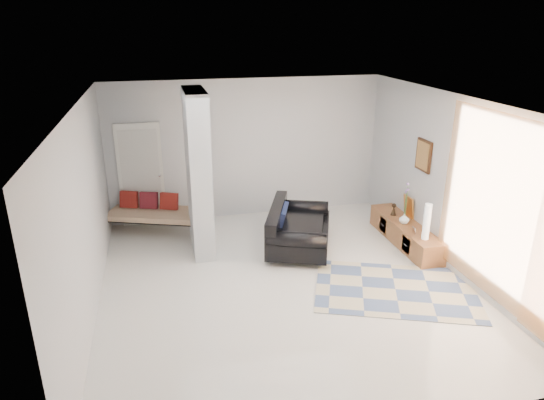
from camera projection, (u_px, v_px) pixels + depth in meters
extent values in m
plane|color=white|center=(284.00, 284.00, 7.52)|extent=(6.00, 6.00, 0.00)
plane|color=white|center=(286.00, 102.00, 6.54)|extent=(6.00, 6.00, 0.00)
plane|color=silver|center=(247.00, 149.00, 9.76)|extent=(6.00, 0.00, 6.00)
plane|color=silver|center=(372.00, 314.00, 4.30)|extent=(6.00, 0.00, 6.00)
plane|color=silver|center=(85.00, 216.00, 6.43)|extent=(0.00, 6.00, 6.00)
plane|color=silver|center=(453.00, 185.00, 7.63)|extent=(0.00, 6.00, 6.00)
cube|color=#B4BABC|center=(198.00, 173.00, 8.25)|extent=(0.35, 1.20, 2.80)
cube|color=white|center=(141.00, 175.00, 9.40)|extent=(0.85, 0.06, 2.04)
plane|color=orange|center=(497.00, 209.00, 6.55)|extent=(0.00, 2.55, 2.55)
cube|color=#3D2110|center=(424.00, 155.00, 8.36)|extent=(0.04, 0.45, 0.55)
cube|color=brown|center=(405.00, 233.00, 8.82)|extent=(0.45, 2.02, 0.40)
cube|color=#3D2110|center=(406.00, 245.00, 8.36)|extent=(0.02, 0.27, 0.28)
cube|color=#3D2110|center=(383.00, 225.00, 9.18)|extent=(0.02, 0.27, 0.28)
cube|color=#EA9C44|center=(409.00, 206.00, 8.98)|extent=(0.09, 0.32, 0.40)
cube|color=silver|center=(414.00, 230.00, 8.30)|extent=(0.04, 0.10, 0.12)
cylinder|color=silver|center=(271.00, 262.00, 8.10)|extent=(0.05, 0.05, 0.10)
cylinder|color=silver|center=(281.00, 227.00, 9.46)|extent=(0.05, 0.05, 0.10)
cylinder|color=silver|center=(321.00, 265.00, 8.00)|extent=(0.05, 0.05, 0.10)
cylinder|color=silver|center=(323.00, 229.00, 9.36)|extent=(0.05, 0.05, 0.10)
cube|color=black|center=(299.00, 234.00, 8.66)|extent=(1.56, 1.96, 0.30)
cube|color=black|center=(277.00, 216.00, 8.59)|extent=(0.80, 1.66, 0.36)
cylinder|color=black|center=(296.00, 240.00, 7.90)|extent=(1.01, 0.61, 0.28)
cylinder|color=black|center=(303.00, 208.00, 9.26)|extent=(1.01, 0.61, 0.28)
cube|color=black|center=(283.00, 215.00, 8.57)|extent=(0.35, 0.63, 0.31)
cylinder|color=black|center=(105.00, 228.00, 9.04)|extent=(0.04, 0.04, 0.40)
cylinder|color=black|center=(194.00, 233.00, 8.84)|extent=(0.04, 0.04, 0.40)
cylinder|color=black|center=(121.00, 214.00, 9.69)|extent=(0.04, 0.04, 0.40)
cylinder|color=black|center=(203.00, 218.00, 9.49)|extent=(0.04, 0.04, 0.40)
cube|color=beige|center=(155.00, 214.00, 9.20)|extent=(1.86, 1.28, 0.12)
cube|color=maroon|center=(129.00, 199.00, 9.33)|extent=(0.38, 0.27, 0.33)
cube|color=maroon|center=(149.00, 200.00, 9.28)|extent=(0.38, 0.27, 0.33)
cube|color=maroon|center=(169.00, 201.00, 9.24)|extent=(0.38, 0.27, 0.33)
cube|color=beige|center=(395.00, 289.00, 7.35)|extent=(2.80, 2.36, 0.01)
cylinder|color=beige|center=(427.00, 222.00, 8.02)|extent=(0.11, 0.11, 0.62)
imported|color=white|center=(404.00, 219.00, 8.71)|extent=(0.20, 0.20, 0.19)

